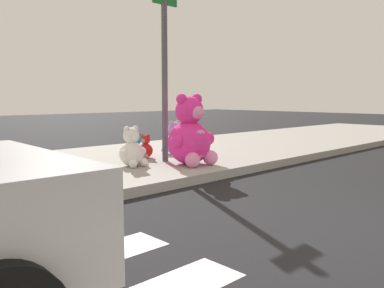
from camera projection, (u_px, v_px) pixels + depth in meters
name	position (u px, v px, depth m)	size (l,w,h in m)	color
sidewalk	(97.00, 166.00, 7.43)	(28.00, 4.40, 0.15)	#9E9B93
sign_pole	(165.00, 70.00, 7.34)	(0.56, 0.11, 3.20)	#4C4C51
plush_pink_large	(191.00, 136.00, 7.13)	(0.98, 0.86, 1.27)	#F22D93
plush_white	(132.00, 150.00, 6.95)	(0.55, 0.48, 0.71)	white
plush_red	(145.00, 148.00, 7.93)	(0.34, 0.35, 0.47)	red
plush_lavender	(174.00, 140.00, 8.52)	(0.54, 0.50, 0.71)	#B28CD8
plush_teal	(136.00, 150.00, 7.48)	(0.40, 0.38, 0.55)	teal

